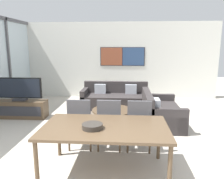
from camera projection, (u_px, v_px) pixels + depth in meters
wall_back at (115, 60)px, 8.16m from camera, size 7.57×0.09×2.80m
area_rug at (112, 122)px, 5.59m from camera, size 2.48×1.96×0.01m
tv_console at (21, 109)px, 5.96m from camera, size 1.42×0.43×0.47m
television at (19, 89)px, 5.86m from camera, size 1.25×0.20×0.63m
sofa_main at (115, 99)px, 6.97m from camera, size 2.08×0.89×0.79m
sofa_side at (159, 113)px, 5.49m from camera, size 0.89×1.60×0.79m
coffee_table at (112, 113)px, 5.54m from camera, size 1.02×1.02×0.35m
dining_table at (105, 130)px, 3.25m from camera, size 1.87×1.10×0.75m
dining_chair_left at (80, 122)px, 4.07m from camera, size 0.46×0.46×0.98m
dining_chair_centre at (109, 122)px, 4.04m from camera, size 0.46×0.46×0.98m
dining_chair_right at (139, 123)px, 3.99m from camera, size 0.46×0.46×0.98m
fruit_bowl at (92, 126)px, 3.13m from camera, size 0.30×0.30×0.07m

